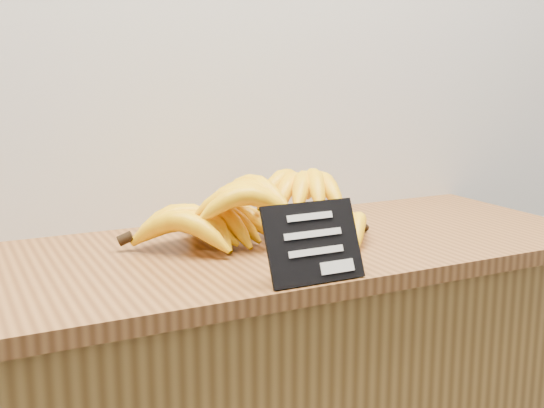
{
  "coord_description": "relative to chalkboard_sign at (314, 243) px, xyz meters",
  "views": [
    {
      "loc": [
        -0.37,
        1.6,
        1.27
      ],
      "look_at": [
        0.18,
        2.7,
        1.02
      ],
      "focal_mm": 45.0,
      "sensor_mm": 36.0,
      "label": 1
    }
  ],
  "objects": [
    {
      "name": "chalkboard_sign",
      "position": [
        0.0,
        0.0,
        0.0
      ],
      "size": [
        0.17,
        0.06,
        0.12
      ],
      "primitive_type": "cube",
      "rotation": [
        -0.4,
        0.0,
        0.0
      ],
      "color": "black",
      "rests_on": "counter_top"
    },
    {
      "name": "banana_pile",
      "position": [
        0.02,
        0.26,
        -0.0
      ],
      "size": [
        0.5,
        0.31,
        0.13
      ],
      "color": "yellow",
      "rests_on": "counter_top"
    },
    {
      "name": "counter_top",
      "position": [
        0.02,
        0.23,
        -0.08
      ],
      "size": [
        1.38,
        0.54,
        0.03
      ],
      "primitive_type": "cube",
      "color": "brown",
      "rests_on": "counter"
    }
  ]
}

